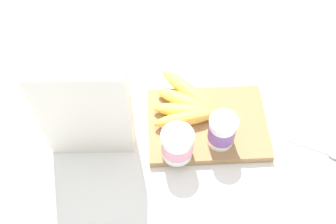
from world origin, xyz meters
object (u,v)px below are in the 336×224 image
at_px(cereal_box, 85,110).
at_px(yogurt_cup_back, 177,144).
at_px(banana_bunch, 187,105).
at_px(cutting_board, 207,124).
at_px(yogurt_cup_front, 222,131).
at_px(spoon, 324,151).

bearing_deg(cereal_box, yogurt_cup_back, 166.97).
height_order(yogurt_cup_back, banana_bunch, yogurt_cup_back).
bearing_deg(banana_bunch, cutting_board, 139.57).
xyz_separation_m(yogurt_cup_back, banana_bunch, (-0.03, -0.12, -0.02)).
xyz_separation_m(yogurt_cup_front, yogurt_cup_back, (0.10, 0.03, -0.00)).
height_order(cutting_board, cereal_box, cereal_box).
bearing_deg(spoon, cutting_board, -17.87).
distance_m(yogurt_cup_back, banana_bunch, 0.13).
xyz_separation_m(yogurt_cup_front, banana_bunch, (0.07, -0.10, -0.03)).
relative_size(yogurt_cup_front, spoon, 0.68).
bearing_deg(cutting_board, yogurt_cup_front, 113.32).
distance_m(cereal_box, banana_bunch, 0.26).
distance_m(cereal_box, spoon, 0.56).
bearing_deg(spoon, cereal_box, -6.10).
distance_m(cutting_board, yogurt_cup_back, 0.13).
distance_m(cutting_board, cereal_box, 0.30).
distance_m(cereal_box, yogurt_cup_back, 0.22).
bearing_deg(cereal_box, cutting_board, -171.80).
xyz_separation_m(cutting_board, spoon, (-0.27, 0.09, -0.01)).
xyz_separation_m(cereal_box, banana_bunch, (-0.23, -0.07, -0.10)).
height_order(yogurt_cup_front, spoon, yogurt_cup_front).
distance_m(cutting_board, spoon, 0.28).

